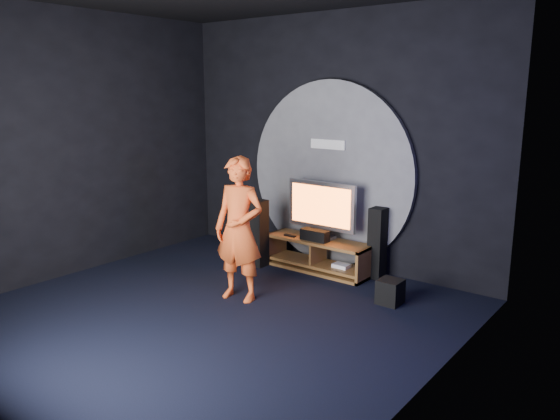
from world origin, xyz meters
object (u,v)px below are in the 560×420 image
at_px(media_console, 318,257).
at_px(subwoofer, 390,292).
at_px(tv, 321,208).
at_px(tower_speaker_left, 259,233).
at_px(tower_speaker_right, 377,243).
at_px(player, 239,229).

xyz_separation_m(media_console, subwoofer, (1.34, -0.48, -0.05)).
distance_m(tv, tower_speaker_left, 0.97).
distance_m(tv, subwoofer, 1.63).
xyz_separation_m(tv, tower_speaker_right, (0.78, 0.17, -0.41)).
bearing_deg(tower_speaker_left, subwoofer, -4.12).
height_order(tower_speaker_left, subwoofer, tower_speaker_left).
bearing_deg(player, subwoofer, 22.19).
distance_m(tower_speaker_left, tower_speaker_right, 1.66).
relative_size(tower_speaker_left, subwoofer, 3.26).
distance_m(media_console, tower_speaker_right, 0.86).
bearing_deg(player, tower_speaker_right, 50.44).
bearing_deg(player, media_console, 73.20).
height_order(tv, tower_speaker_left, tv).
relative_size(media_console, tower_speaker_left, 1.59).
relative_size(media_console, tower_speaker_right, 1.59).
bearing_deg(tv, tower_speaker_left, -152.95).
bearing_deg(subwoofer, tower_speaker_right, 128.13).
distance_m(tv, player, 1.51).
bearing_deg(tower_speaker_right, subwoofer, -51.87).
xyz_separation_m(tower_speaker_right, player, (-0.94, -1.67, 0.38)).
distance_m(media_console, tower_speaker_left, 0.90).
height_order(tower_speaker_right, subwoofer, tower_speaker_right).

